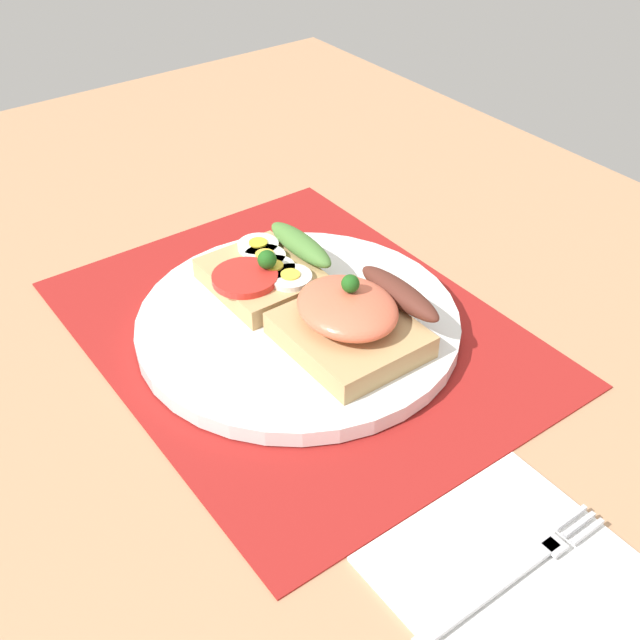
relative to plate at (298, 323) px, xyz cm
name	(u,v)px	position (x,y,z in cm)	size (l,w,h in cm)	color
ground_plane	(299,347)	(0.00, 0.00, -2.57)	(120.00, 90.00, 3.20)	tan
placemat	(298,331)	(0.00, 0.00, -0.82)	(39.20, 30.45, 0.30)	maroon
plate	(298,323)	(0.00, 0.00, 0.00)	(26.27, 26.27, 1.33)	white
sandwich_egg_tomato	(265,271)	(-5.21, 0.31, 2.13)	(9.50, 9.89, 4.01)	tan
sandwich_salmon	(353,319)	(5.04, 1.67, 2.72)	(10.38, 10.50, 5.76)	tan
napkin	(518,577)	(26.79, -3.14, -0.67)	(14.04, 14.34, 0.60)	white
fork	(518,570)	(26.63, -3.05, -0.21)	(1.62, 14.85, 0.32)	#B7B7BC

